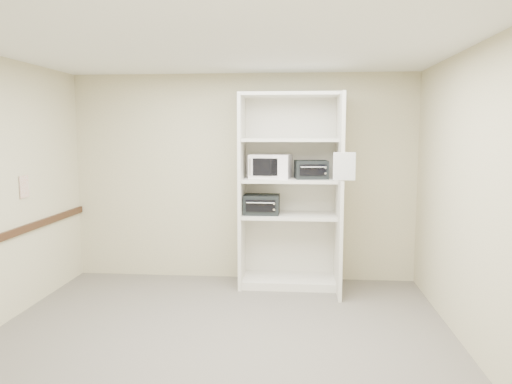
# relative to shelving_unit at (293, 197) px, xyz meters

# --- Properties ---
(floor) EXTENTS (4.50, 4.00, 0.01)m
(floor) POSITION_rel_shelving_unit_xyz_m (-0.67, -1.70, -1.13)
(floor) COLOR #605B54
(floor) RESTS_ON ground
(ceiling) EXTENTS (4.50, 4.00, 0.01)m
(ceiling) POSITION_rel_shelving_unit_xyz_m (-0.67, -1.70, 1.57)
(ceiling) COLOR white
(wall_back) EXTENTS (4.50, 0.02, 2.70)m
(wall_back) POSITION_rel_shelving_unit_xyz_m (-0.67, 0.30, 0.22)
(wall_back) COLOR beige
(wall_back) RESTS_ON ground
(wall_front) EXTENTS (4.50, 0.02, 2.70)m
(wall_front) POSITION_rel_shelving_unit_xyz_m (-0.67, -3.70, 0.22)
(wall_front) COLOR beige
(wall_front) RESTS_ON ground
(wall_right) EXTENTS (0.02, 4.00, 2.70)m
(wall_right) POSITION_rel_shelving_unit_xyz_m (1.58, -1.70, 0.22)
(wall_right) COLOR beige
(wall_right) RESTS_ON ground
(shelving_unit) EXTENTS (1.24, 0.92, 2.42)m
(shelving_unit) POSITION_rel_shelving_unit_xyz_m (0.00, 0.00, 0.00)
(shelving_unit) COLOR silver
(shelving_unit) RESTS_ON floor
(microwave) EXTENTS (0.54, 0.44, 0.30)m
(microwave) POSITION_rel_shelving_unit_xyz_m (-0.29, 0.05, 0.39)
(microwave) COLOR white
(microwave) RESTS_ON shelving_unit
(toaster_oven_upper) EXTENTS (0.43, 0.35, 0.23)m
(toaster_oven_upper) POSITION_rel_shelving_unit_xyz_m (0.22, -0.01, 0.35)
(toaster_oven_upper) COLOR black
(toaster_oven_upper) RESTS_ON shelving_unit
(toaster_oven_lower) EXTENTS (0.44, 0.34, 0.24)m
(toaster_oven_lower) POSITION_rel_shelving_unit_xyz_m (-0.39, -0.03, -0.09)
(toaster_oven_lower) COLOR black
(toaster_oven_lower) RESTS_ON shelving_unit
(paper_sign) EXTENTS (0.24, 0.01, 0.31)m
(paper_sign) POSITION_rel_shelving_unit_xyz_m (0.57, -0.63, 0.44)
(paper_sign) COLOR white
(paper_sign) RESTS_ON shelving_unit
(wall_poster) EXTENTS (0.01, 0.17, 0.24)m
(wall_poster) POSITION_rel_shelving_unit_xyz_m (-2.90, -1.08, 0.23)
(wall_poster) COLOR silver
(wall_poster) RESTS_ON wall_left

